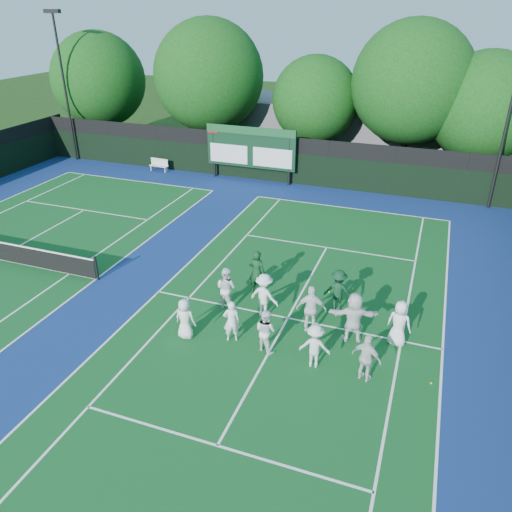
% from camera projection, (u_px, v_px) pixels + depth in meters
% --- Properties ---
extents(ground, '(120.00, 120.00, 0.00)m').
position_uv_depth(ground, '(280.00, 333.00, 17.75)').
color(ground, '#17340E').
rests_on(ground, ground).
extents(court_apron, '(34.00, 32.00, 0.01)m').
position_uv_depth(court_apron, '(148.00, 290.00, 20.43)').
color(court_apron, navy).
rests_on(court_apron, ground).
extents(near_court, '(11.05, 23.85, 0.01)m').
position_uv_depth(near_court, '(288.00, 318.00, 18.58)').
color(near_court, '#104E1E').
rests_on(near_court, ground).
extents(back_fence, '(34.00, 0.08, 3.00)m').
position_uv_depth(back_fence, '(267.00, 160.00, 32.36)').
color(back_fence, black).
rests_on(back_fence, ground).
extents(scoreboard, '(6.00, 0.21, 3.55)m').
position_uv_depth(scoreboard, '(250.00, 148.00, 31.95)').
color(scoreboard, black).
rests_on(scoreboard, ground).
extents(clubhouse, '(18.00, 6.00, 4.00)m').
position_uv_depth(clubhouse, '(352.00, 129.00, 37.52)').
color(clubhouse, slate).
rests_on(clubhouse, ground).
extents(light_pole_left, '(1.20, 0.30, 10.12)m').
position_uv_depth(light_pole_left, '(62.00, 71.00, 34.48)').
color(light_pole_left, black).
rests_on(light_pole_left, ground).
extents(bench, '(1.41, 0.48, 0.87)m').
position_uv_depth(bench, '(159.00, 164.00, 34.61)').
color(bench, silver).
rests_on(bench, ground).
extents(tree_a, '(7.06, 7.06, 8.77)m').
position_uv_depth(tree_a, '(101.00, 82.00, 38.22)').
color(tree_a, '#301C0D').
rests_on(tree_a, ground).
extents(tree_b, '(7.70, 7.70, 9.76)m').
position_uv_depth(tree_b, '(211.00, 79.00, 35.05)').
color(tree_b, '#301C0D').
rests_on(tree_b, ground).
extents(tree_c, '(5.72, 5.72, 7.59)m').
position_uv_depth(tree_c, '(318.00, 102.00, 33.19)').
color(tree_c, '#301C0D').
rests_on(tree_c, ground).
extents(tree_d, '(7.47, 7.47, 9.84)m').
position_uv_depth(tree_d, '(415.00, 86.00, 30.72)').
color(tree_d, '#301C0D').
rests_on(tree_d, ground).
extents(tree_e, '(6.56, 6.56, 8.21)m').
position_uv_depth(tree_e, '(487.00, 110.00, 29.90)').
color(tree_e, '#301C0D').
rests_on(tree_e, ground).
extents(tennis_ball_0, '(0.07, 0.07, 0.07)m').
position_uv_depth(tennis_ball_0, '(266.00, 326.00, 18.08)').
color(tennis_ball_0, '#C7E51A').
rests_on(tennis_ball_0, ground).
extents(tennis_ball_1, '(0.07, 0.07, 0.07)m').
position_uv_depth(tennis_ball_1, '(353.00, 289.00, 20.45)').
color(tennis_ball_1, '#C7E51A').
rests_on(tennis_ball_1, ground).
extents(tennis_ball_2, '(0.07, 0.07, 0.07)m').
position_uv_depth(tennis_ball_2, '(431.00, 383.00, 15.37)').
color(tennis_ball_2, '#C7E51A').
rests_on(tennis_ball_2, ground).
extents(tennis_ball_3, '(0.07, 0.07, 0.07)m').
position_uv_depth(tennis_ball_3, '(156.00, 295.00, 20.00)').
color(tennis_ball_3, '#C7E51A').
rests_on(tennis_ball_3, ground).
extents(tennis_ball_4, '(0.07, 0.07, 0.07)m').
position_uv_depth(tennis_ball_4, '(329.00, 292.00, 20.21)').
color(tennis_ball_4, '#C7E51A').
rests_on(tennis_ball_4, ground).
extents(player_front_0, '(0.75, 0.49, 1.52)m').
position_uv_depth(player_front_0, '(185.00, 319.00, 17.21)').
color(player_front_0, white).
rests_on(player_front_0, ground).
extents(player_front_1, '(0.68, 0.58, 1.57)m').
position_uv_depth(player_front_1, '(231.00, 321.00, 17.04)').
color(player_front_1, white).
rests_on(player_front_1, ground).
extents(player_front_2, '(0.94, 0.85, 1.57)m').
position_uv_depth(player_front_2, '(266.00, 330.00, 16.56)').
color(player_front_2, white).
rests_on(player_front_2, ground).
extents(player_front_3, '(1.05, 0.67, 1.54)m').
position_uv_depth(player_front_3, '(315.00, 346.00, 15.83)').
color(player_front_3, silver).
rests_on(player_front_3, ground).
extents(player_front_4, '(1.04, 0.67, 1.64)m').
position_uv_depth(player_front_4, '(367.00, 358.00, 15.21)').
color(player_front_4, silver).
rests_on(player_front_4, ground).
extents(player_back_0, '(0.97, 0.84, 1.71)m').
position_uv_depth(player_back_0, '(226.00, 288.00, 18.89)').
color(player_back_0, white).
rests_on(player_back_0, ground).
extents(player_back_1, '(1.22, 0.84, 1.74)m').
position_uv_depth(player_back_1, '(264.00, 295.00, 18.37)').
color(player_back_1, white).
rests_on(player_back_1, ground).
extents(player_back_2, '(1.12, 0.62, 1.81)m').
position_uv_depth(player_back_2, '(311.00, 309.00, 17.50)').
color(player_back_2, white).
rests_on(player_back_2, ground).
extents(player_back_3, '(1.81, 0.97, 1.87)m').
position_uv_depth(player_back_3, '(354.00, 317.00, 17.00)').
color(player_back_3, white).
rests_on(player_back_3, ground).
extents(player_back_4, '(0.93, 0.71, 1.70)m').
position_uv_depth(player_back_4, '(399.00, 323.00, 16.81)').
color(player_back_4, white).
rests_on(player_back_4, ground).
extents(coach_left, '(0.69, 0.45, 1.88)m').
position_uv_depth(coach_left, '(257.00, 272.00, 19.80)').
color(coach_left, '#0F371A').
rests_on(coach_left, ground).
extents(coach_right, '(1.13, 0.70, 1.67)m').
position_uv_depth(coach_right, '(338.00, 290.00, 18.76)').
color(coach_right, '#0E341D').
rests_on(coach_right, ground).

